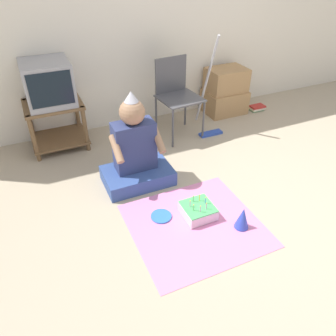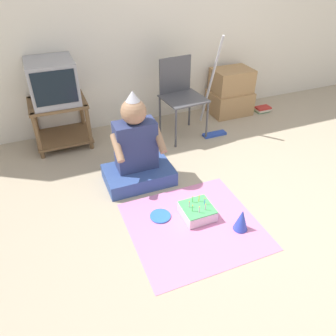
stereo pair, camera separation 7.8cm
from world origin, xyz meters
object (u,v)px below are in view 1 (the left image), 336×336
(tv, at_px, (48,83))
(paper_plate, at_px, (161,216))
(birthday_cake, at_px, (198,211))
(party_hat_blue, at_px, (243,218))
(dust_mop, at_px, (208,106))
(person_seated, at_px, (136,154))
(cardboard_box_stack, at_px, (225,92))
(folding_chair, at_px, (176,91))
(book_pile, at_px, (257,108))

(tv, height_order, paper_plate, tv)
(birthday_cake, distance_m, party_hat_blue, 0.37)
(paper_plate, bearing_deg, tv, 110.33)
(dust_mop, distance_m, person_seated, 1.25)
(tv, height_order, cardboard_box_stack, tv)
(folding_chair, distance_m, person_seated, 1.06)
(dust_mop, bearing_deg, cardboard_box_stack, 39.00)
(birthday_cake, bearing_deg, dust_mop, 57.50)
(tv, bearing_deg, paper_plate, -69.67)
(tv, xyz_separation_m, party_hat_blue, (1.11, -1.90, -0.62))
(tv, height_order, party_hat_blue, tv)
(folding_chair, height_order, paper_plate, folding_chair)
(cardboard_box_stack, xyz_separation_m, person_seated, (-1.58, -0.98, 0.02))
(folding_chair, height_order, person_seated, person_seated)
(folding_chair, relative_size, party_hat_blue, 4.53)
(birthday_cake, bearing_deg, person_seated, 113.72)
(tv, distance_m, party_hat_blue, 2.28)
(tv, distance_m, birthday_cake, 1.96)
(person_seated, bearing_deg, party_hat_blue, -59.53)
(party_hat_blue, height_order, paper_plate, party_hat_blue)
(tv, height_order, birthday_cake, tv)
(book_pile, relative_size, person_seated, 0.23)
(folding_chair, relative_size, paper_plate, 4.99)
(person_seated, distance_m, party_hat_blue, 1.10)
(party_hat_blue, bearing_deg, paper_plate, 145.66)
(cardboard_box_stack, relative_size, dust_mop, 0.52)
(birthday_cake, bearing_deg, party_hat_blue, -45.83)
(person_seated, bearing_deg, folding_chair, 44.02)
(dust_mop, distance_m, party_hat_blue, 1.64)
(cardboard_box_stack, xyz_separation_m, book_pile, (0.43, -0.15, -0.24))
(tv, bearing_deg, folding_chair, -10.75)
(dust_mop, xyz_separation_m, paper_plate, (-1.09, -1.15, -0.31))
(dust_mop, xyz_separation_m, book_pile, (0.91, 0.23, -0.29))
(birthday_cake, bearing_deg, folding_chair, 72.08)
(tv, distance_m, folding_chair, 1.34)
(tv, bearing_deg, dust_mop, -12.71)
(birthday_cake, bearing_deg, paper_plate, 159.38)
(cardboard_box_stack, xyz_separation_m, dust_mop, (-0.48, -0.39, 0.05))
(paper_plate, bearing_deg, folding_chair, 60.14)
(book_pile, xyz_separation_m, party_hat_blue, (-1.46, -1.76, 0.07))
(person_seated, bearing_deg, book_pile, 22.32)
(book_pile, relative_size, birthday_cake, 0.80)
(cardboard_box_stack, height_order, party_hat_blue, cardboard_box_stack)
(tv, xyz_separation_m, cardboard_box_stack, (2.13, 0.01, -0.45))
(dust_mop, xyz_separation_m, birthday_cake, (-0.80, -1.26, -0.27))
(person_seated, bearing_deg, birthday_cake, -66.28)
(cardboard_box_stack, distance_m, dust_mop, 0.62)
(dust_mop, bearing_deg, paper_plate, -133.36)
(folding_chair, xyz_separation_m, book_pile, (1.27, 0.11, -0.48))
(cardboard_box_stack, distance_m, birthday_cake, 2.10)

